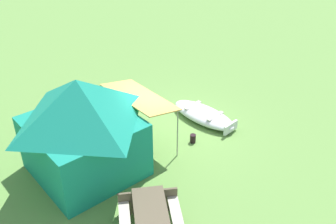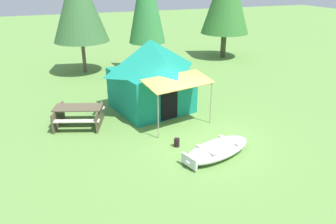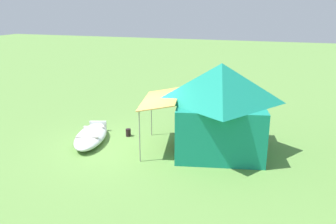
{
  "view_description": "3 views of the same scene",
  "coord_description": "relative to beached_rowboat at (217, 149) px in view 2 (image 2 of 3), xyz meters",
  "views": [
    {
      "loc": [
        -9.58,
        4.83,
        7.32
      ],
      "look_at": [
        -0.71,
        0.17,
        1.22
      ],
      "focal_mm": 41.78,
      "sensor_mm": 36.0,
      "label": 1
    },
    {
      "loc": [
        -4.59,
        -9.48,
        5.3
      ],
      "look_at": [
        -0.9,
        0.34,
        0.86
      ],
      "focal_mm": 35.19,
      "sensor_mm": 36.0,
      "label": 2
    },
    {
      "loc": [
        10.1,
        4.7,
        4.62
      ],
      "look_at": [
        -0.37,
        1.14,
        1.27
      ],
      "focal_mm": 37.48,
      "sensor_mm": 36.0,
      "label": 3
    }
  ],
  "objects": [
    {
      "name": "ground_plane",
      "position": [
        -0.01,
        1.6,
        -0.22
      ],
      "size": [
        80.0,
        80.0,
        0.0
      ],
      "primitive_type": "plane",
      "color": "#628F43"
    },
    {
      "name": "picnic_table",
      "position": [
        -3.76,
        3.8,
        0.25
      ],
      "size": [
        2.13,
        1.96,
        0.75
      ],
      "color": "brown",
      "rests_on": "ground_plane"
    },
    {
      "name": "cooler_box",
      "position": [
        -0.78,
        3.54,
        -0.04
      ],
      "size": [
        0.58,
        0.56,
        0.36
      ],
      "primitive_type": "cube",
      "rotation": [
        0.0,
        0.0,
        2.47
      ],
      "color": "silver",
      "rests_on": "ground_plane"
    },
    {
      "name": "pine_tree_back_left",
      "position": [
        -2.59,
        11.06,
        3.65
      ],
      "size": [
        3.03,
        3.03,
        5.98
      ],
      "color": "brown",
      "rests_on": "ground_plane"
    },
    {
      "name": "beached_rowboat",
      "position": [
        0.0,
        0.0,
        0.0
      ],
      "size": [
        2.72,
        1.71,
        0.43
      ],
      "color": "silver",
      "rests_on": "ground_plane"
    },
    {
      "name": "fuel_can",
      "position": [
        -0.95,
        1.0,
        -0.08
      ],
      "size": [
        0.26,
        0.26,
        0.28
      ],
      "primitive_type": "cylinder",
      "rotation": [
        0.0,
        0.0,
        4.03
      ],
      "color": "black",
      "rests_on": "ground_plane"
    },
    {
      "name": "canvas_cabin_tent",
      "position": [
        -0.72,
        4.39,
        1.29
      ],
      "size": [
        3.54,
        4.47,
        2.92
      ],
      "color": "#168770",
      "rests_on": "ground_plane"
    }
  ]
}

